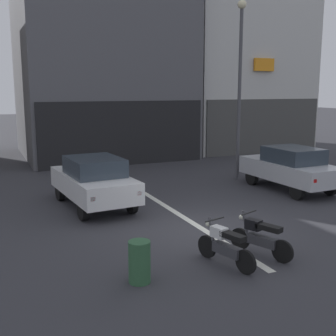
{
  "coord_description": "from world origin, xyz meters",
  "views": [
    {
      "loc": [
        -5.4,
        -9.86,
        3.79
      ],
      "look_at": [
        -0.2,
        2.0,
        1.4
      ],
      "focal_mm": 45.94,
      "sensor_mm": 36.0,
      "label": 1
    }
  ],
  "objects_px": {
    "car_white_crossing_near": "(94,180)",
    "motorcycle_black_row_left_mid": "(260,236)",
    "street_lamp": "(240,74)",
    "motorcycle_white_row_leftmost": "(225,245)",
    "trash_bin": "(139,262)",
    "car_silver_parked_kerbside": "(291,167)"
  },
  "relations": [
    {
      "from": "car_white_crossing_near",
      "to": "motorcycle_white_row_leftmost",
      "type": "height_order",
      "value": "car_white_crossing_near"
    },
    {
      "from": "trash_bin",
      "to": "street_lamp",
      "type": "bearing_deg",
      "value": 46.91
    },
    {
      "from": "car_silver_parked_kerbside",
      "to": "motorcycle_white_row_leftmost",
      "type": "relative_size",
      "value": 2.55
    },
    {
      "from": "car_white_crossing_near",
      "to": "motorcycle_black_row_left_mid",
      "type": "bearing_deg",
      "value": -66.43
    },
    {
      "from": "car_white_crossing_near",
      "to": "motorcycle_black_row_left_mid",
      "type": "relative_size",
      "value": 2.67
    },
    {
      "from": "street_lamp",
      "to": "motorcycle_white_row_leftmost",
      "type": "bearing_deg",
      "value": -124.29
    },
    {
      "from": "trash_bin",
      "to": "motorcycle_black_row_left_mid",
      "type": "bearing_deg",
      "value": 3.77
    },
    {
      "from": "street_lamp",
      "to": "motorcycle_white_row_leftmost",
      "type": "relative_size",
      "value": 4.47
    },
    {
      "from": "motorcycle_white_row_leftmost",
      "to": "trash_bin",
      "type": "bearing_deg",
      "value": -178.72
    },
    {
      "from": "trash_bin",
      "to": "motorcycle_white_row_leftmost",
      "type": "bearing_deg",
      "value": 1.28
    },
    {
      "from": "car_silver_parked_kerbside",
      "to": "trash_bin",
      "type": "distance_m",
      "value": 9.5
    },
    {
      "from": "street_lamp",
      "to": "motorcycle_white_row_leftmost",
      "type": "distance_m",
      "value": 10.09
    },
    {
      "from": "motorcycle_black_row_left_mid",
      "to": "motorcycle_white_row_leftmost",
      "type": "bearing_deg",
      "value": -171.44
    },
    {
      "from": "motorcycle_black_row_left_mid",
      "to": "trash_bin",
      "type": "height_order",
      "value": "motorcycle_black_row_left_mid"
    },
    {
      "from": "car_silver_parked_kerbside",
      "to": "motorcycle_black_row_left_mid",
      "type": "height_order",
      "value": "car_silver_parked_kerbside"
    },
    {
      "from": "motorcycle_white_row_leftmost",
      "to": "trash_bin",
      "type": "distance_m",
      "value": 1.99
    },
    {
      "from": "motorcycle_white_row_leftmost",
      "to": "motorcycle_black_row_left_mid",
      "type": "distance_m",
      "value": 1.04
    },
    {
      "from": "street_lamp",
      "to": "motorcycle_black_row_left_mid",
      "type": "distance_m",
      "value": 9.47
    },
    {
      "from": "motorcycle_white_row_leftmost",
      "to": "trash_bin",
      "type": "height_order",
      "value": "motorcycle_white_row_leftmost"
    },
    {
      "from": "motorcycle_black_row_left_mid",
      "to": "trash_bin",
      "type": "relative_size",
      "value": 1.87
    },
    {
      "from": "car_silver_parked_kerbside",
      "to": "motorcycle_black_row_left_mid",
      "type": "distance_m",
      "value": 7.02
    },
    {
      "from": "car_white_crossing_near",
      "to": "car_silver_parked_kerbside",
      "type": "distance_m",
      "value": 7.42
    }
  ]
}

